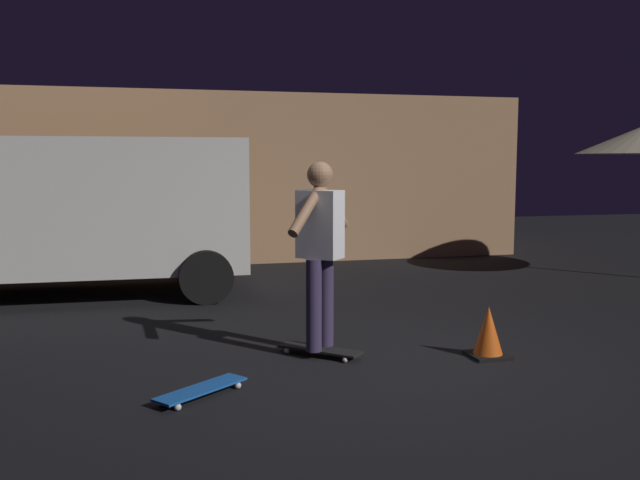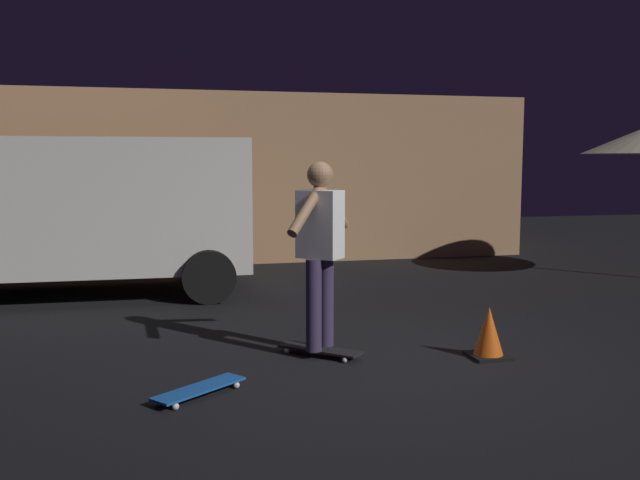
% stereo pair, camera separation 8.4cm
% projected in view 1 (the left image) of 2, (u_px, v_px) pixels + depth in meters
% --- Properties ---
extents(ground_plane, '(28.00, 28.00, 0.00)m').
position_uv_depth(ground_plane, '(376.00, 362.00, 6.09)').
color(ground_plane, black).
extents(low_building, '(11.06, 3.61, 2.90)m').
position_uv_depth(low_building, '(206.00, 177.00, 13.28)').
color(low_building, '#AD7F56').
rests_on(low_building, ground_plane).
extents(parked_van, '(4.66, 2.32, 2.03)m').
position_uv_depth(parked_van, '(63.00, 206.00, 9.02)').
color(parked_van, silver).
rests_on(parked_van, ground_plane).
extents(skateboard_ridden, '(0.70, 0.68, 0.07)m').
position_uv_depth(skateboard_ridden, '(320.00, 350.00, 6.28)').
color(skateboard_ridden, black).
rests_on(skateboard_ridden, ground_plane).
extents(skateboard_spare, '(0.74, 0.64, 0.07)m').
position_uv_depth(skateboard_spare, '(201.00, 390.00, 5.18)').
color(skateboard_spare, '#1959B2').
rests_on(skateboard_spare, ground_plane).
extents(skater, '(0.74, 0.77, 1.67)m').
position_uv_depth(skater, '(320.00, 241.00, 6.17)').
color(skater, '#382D4C').
rests_on(skater, skateboard_ridden).
extents(traffic_cone, '(0.34, 0.34, 0.46)m').
position_uv_depth(traffic_cone, '(488.00, 334.00, 6.23)').
color(traffic_cone, black).
rests_on(traffic_cone, ground_plane).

